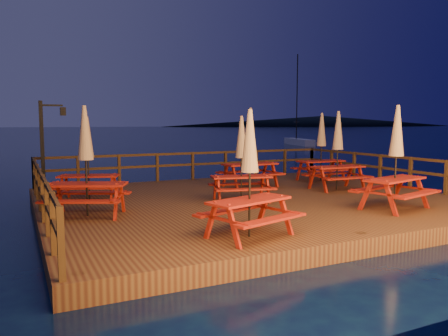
{
  "coord_description": "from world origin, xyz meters",
  "views": [
    {
      "loc": [
        -6.38,
        -11.34,
        2.68
      ],
      "look_at": [
        -0.65,
        0.6,
        1.29
      ],
      "focal_mm": 35.0,
      "sensor_mm": 36.0,
      "label": 1
    }
  ],
  "objects_px": {
    "sailboat": "(299,142)",
    "picnic_table_1": "(250,171)",
    "picnic_table_2": "(88,157)",
    "lamp_post": "(47,137)",
    "picnic_table_0": "(250,146)"
  },
  "relations": [
    {
      "from": "lamp_post",
      "to": "picnic_table_0",
      "type": "distance_m",
      "value": 6.94
    },
    {
      "from": "sailboat",
      "to": "picnic_table_1",
      "type": "relative_size",
      "value": 4.27
    },
    {
      "from": "picnic_table_0",
      "to": "picnic_table_2",
      "type": "distance_m",
      "value": 5.56
    },
    {
      "from": "lamp_post",
      "to": "picnic_table_1",
      "type": "xyz_separation_m",
      "value": [
        3.17,
        -8.4,
        -0.48
      ]
    },
    {
      "from": "picnic_table_0",
      "to": "picnic_table_2",
      "type": "relative_size",
      "value": 1.14
    },
    {
      "from": "picnic_table_2",
      "to": "picnic_table_0",
      "type": "bearing_deg",
      "value": 23.45
    },
    {
      "from": "lamp_post",
      "to": "picnic_table_2",
      "type": "xyz_separation_m",
      "value": [
        0.93,
        -2.68,
        -0.53
      ]
    },
    {
      "from": "picnic_table_0",
      "to": "sailboat",
      "type": "bearing_deg",
      "value": 49.96
    },
    {
      "from": "picnic_table_0",
      "to": "picnic_table_1",
      "type": "relative_size",
      "value": 1.1
    },
    {
      "from": "picnic_table_0",
      "to": "lamp_post",
      "type": "bearing_deg",
      "value": 157.09
    },
    {
      "from": "picnic_table_2",
      "to": "picnic_table_1",
      "type": "bearing_deg",
      "value": -47.37
    },
    {
      "from": "sailboat",
      "to": "picnic_table_2",
      "type": "height_order",
      "value": "sailboat"
    },
    {
      "from": "picnic_table_0",
      "to": "picnic_table_1",
      "type": "bearing_deg",
      "value": -121.23
    },
    {
      "from": "picnic_table_1",
      "to": "picnic_table_2",
      "type": "xyz_separation_m",
      "value": [
        -2.24,
        5.72,
        -0.05
      ]
    },
    {
      "from": "picnic_table_0",
      "to": "picnic_table_1",
      "type": "xyz_separation_m",
      "value": [
        -3.31,
        -5.93,
        -0.13
      ]
    }
  ]
}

